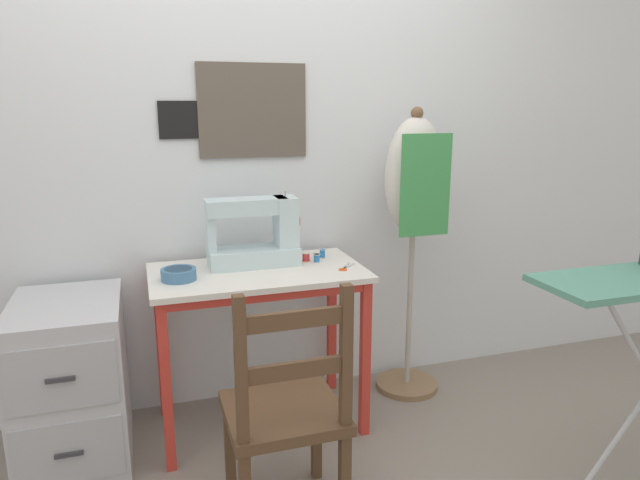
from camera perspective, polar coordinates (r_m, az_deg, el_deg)
name	(u,v)px	position (r m, az deg, el deg)	size (l,w,h in m)	color
ground_plane	(275,455)	(2.59, -4.54, -20.64)	(14.00, 14.00, 0.00)	gray
wall_back	(240,142)	(2.73, -7.98, 9.66)	(10.00, 0.07, 2.55)	silver
sewing_table	(259,295)	(2.53, -6.14, -5.46)	(0.92, 0.53, 0.74)	silver
sewing_machine	(257,234)	(2.55, -6.27, 0.61)	(0.42, 0.17, 0.33)	silver
fabric_bowl	(179,274)	(2.42, -13.96, -3.31)	(0.14, 0.14, 0.05)	teal
scissors	(345,268)	(2.51, 2.51, -2.81)	(0.10, 0.11, 0.01)	silver
thread_spool_near_machine	(306,257)	(2.62, -1.40, -1.71)	(0.04, 0.04, 0.04)	red
thread_spool_mid_table	(317,258)	(2.60, -0.33, -1.83)	(0.03, 0.03, 0.04)	#2875C1
thread_spool_far_edge	(322,253)	(2.68, 0.25, -1.35)	(0.03, 0.03, 0.04)	#2875C1
wooden_chair	(286,413)	(2.05, -3.44, -16.90)	(0.40, 0.38, 0.90)	#513823
filing_cabinet	(72,382)	(2.61, -23.53, -12.89)	(0.42, 0.57, 0.68)	#B7B7BC
dress_form	(414,195)	(2.80, 9.40, 4.44)	(0.32, 0.32, 1.44)	#846647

